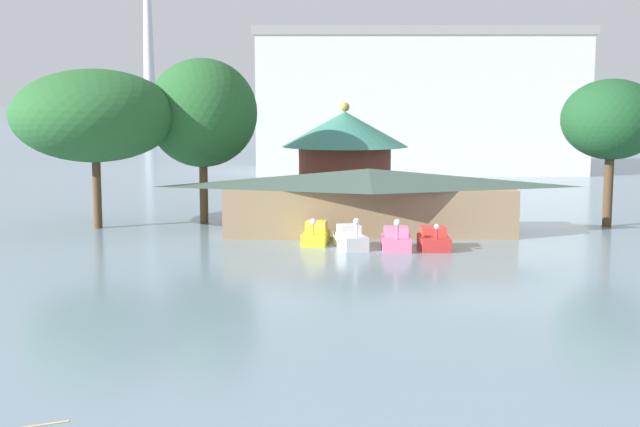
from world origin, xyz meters
TOP-DOWN VIEW (x-y plane):
  - pedal_boat_yellow at (3.79, 33.16)m, footprint 1.72×2.54m
  - pedal_boat_white at (5.77, 31.89)m, footprint 1.98×3.03m
  - pedal_boat_pink at (8.33, 31.45)m, footprint 1.69×2.75m
  - pedal_boat_red at (10.48, 31.63)m, footprint 1.64×2.73m
  - boathouse at (7.10, 37.38)m, footprint 19.31×6.01m
  - green_roof_pavilion at (5.94, 49.21)m, footprint 9.67×9.67m
  - shoreline_tree_tall_left at (-10.53, 39.46)m, footprint 10.64×10.64m
  - shoreline_tree_mid at (-3.87, 41.76)m, footprint 7.39×7.39m
  - shoreline_tree_right at (23.10, 40.09)m, footprint 6.49×6.49m
  - background_building_block at (15.25, 83.82)m, footprint 37.04×15.30m

SIDE VIEW (x-z plane):
  - pedal_boat_red at x=10.48m, z-range -0.29..1.30m
  - pedal_boat_pink at x=8.33m, z-range -0.42..1.46m
  - pedal_boat_white at x=5.77m, z-range -0.40..1.48m
  - pedal_boat_yellow at x=3.79m, z-range -0.28..1.38m
  - boathouse at x=7.10m, z-range 0.09..4.18m
  - green_roof_pavilion at x=5.94m, z-range 0.22..8.38m
  - shoreline_tree_right at x=23.10m, z-range 2.19..11.92m
  - shoreline_tree_tall_left at x=-10.53m, z-range 2.16..12.50m
  - shoreline_tree_mid at x=-3.87m, z-range 1.90..13.03m
  - background_building_block at x=15.25m, z-range 0.02..16.21m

